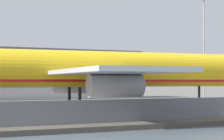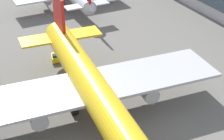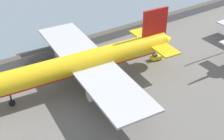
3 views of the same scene
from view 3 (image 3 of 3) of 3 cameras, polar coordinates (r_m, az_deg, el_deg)
name	(u,v)px [view 3 (image 3 of 3)]	position (r m, az deg, el deg)	size (l,w,h in m)	color
ground_plane	(108,74)	(82.45, -0.66, -0.74)	(500.00, 500.00, 0.00)	#66635E
shoreline_seawall	(73,43)	(97.82, -7.20, 4.94)	(320.00, 3.00, 0.50)	#474238
perimeter_fence	(79,46)	(93.73, -5.99, 4.46)	(280.00, 0.10, 2.66)	slate
cargo_jet_yellow	(83,63)	(75.67, -5.37, 1.27)	(55.47, 47.76, 16.15)	yellow
baggage_tug	(156,57)	(89.20, 8.04, 2.34)	(3.50, 2.36, 1.80)	yellow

